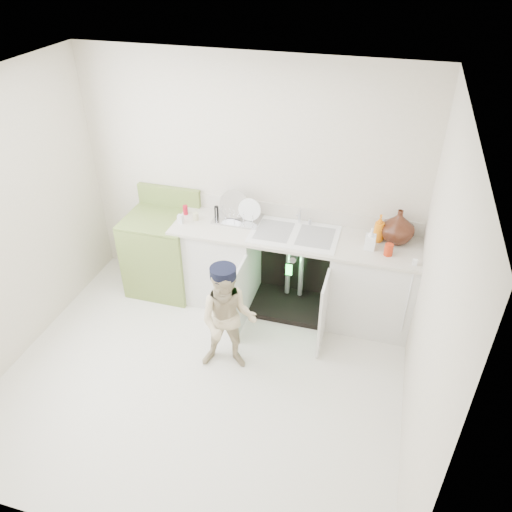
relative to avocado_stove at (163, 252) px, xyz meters
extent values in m
plane|color=beige|center=(0.88, -1.18, -0.45)|extent=(3.50, 3.50, 0.00)
cube|color=beige|center=(0.88, 0.32, 0.80)|extent=(3.50, 2.50, 0.02)
cube|color=beige|center=(0.88, -2.68, 0.80)|extent=(3.50, 2.50, 0.02)
cube|color=beige|center=(-0.87, -1.18, 0.80)|extent=(2.50, 3.00, 0.02)
cube|color=beige|center=(2.63, -1.18, 0.80)|extent=(2.50, 3.00, 0.02)
plane|color=white|center=(0.88, -1.18, 2.05)|extent=(3.50, 3.50, 0.00)
cube|color=silver|center=(0.63, 0.02, -0.02)|extent=(0.80, 0.60, 0.86)
cube|color=silver|center=(2.23, 0.02, -0.02)|extent=(0.80, 0.60, 0.86)
cube|color=black|center=(1.43, 0.29, -0.02)|extent=(0.80, 0.06, 0.86)
cube|color=black|center=(1.43, 0.02, -0.42)|extent=(0.80, 0.60, 0.06)
cylinder|color=gray|center=(1.36, 0.12, 0.00)|extent=(0.05, 0.05, 0.70)
cylinder|color=gray|center=(1.50, 0.12, 0.00)|extent=(0.05, 0.05, 0.70)
cylinder|color=gray|center=(1.43, 0.07, 0.17)|extent=(0.07, 0.18, 0.07)
cube|color=silver|center=(1.03, -0.48, -0.05)|extent=(0.03, 0.40, 0.76)
cube|color=silver|center=(1.83, -0.48, -0.05)|extent=(0.02, 0.40, 0.76)
cube|color=beige|center=(1.43, 0.02, 0.43)|extent=(2.44, 0.64, 0.03)
cube|color=beige|center=(1.43, 0.31, 0.52)|extent=(2.44, 0.02, 0.15)
cube|color=white|center=(1.43, 0.02, 0.44)|extent=(0.85, 0.55, 0.02)
cube|color=gray|center=(1.23, 0.02, 0.45)|extent=(0.34, 0.40, 0.01)
cube|color=gray|center=(1.64, 0.02, 0.45)|extent=(0.34, 0.40, 0.01)
cylinder|color=silver|center=(1.43, 0.24, 0.54)|extent=(0.03, 0.03, 0.17)
cylinder|color=silver|center=(1.43, 0.18, 0.61)|extent=(0.02, 0.14, 0.02)
cylinder|color=silver|center=(1.54, 0.24, 0.49)|extent=(0.04, 0.04, 0.06)
cylinder|color=white|center=(2.56, -0.29, 0.10)|extent=(0.01, 0.01, 0.70)
cube|color=white|center=(2.56, -0.20, 0.48)|extent=(0.04, 0.02, 0.06)
cube|color=silver|center=(0.81, 0.14, 0.46)|extent=(0.47, 0.32, 0.02)
cylinder|color=silver|center=(0.77, 0.16, 0.54)|extent=(0.30, 0.11, 0.29)
cylinder|color=white|center=(0.94, 0.14, 0.53)|extent=(0.23, 0.06, 0.23)
cylinder|color=silver|center=(0.62, 0.04, 0.54)|extent=(0.01, 0.01, 0.14)
cylinder|color=silver|center=(0.72, 0.04, 0.54)|extent=(0.01, 0.01, 0.14)
cylinder|color=silver|center=(0.81, 0.04, 0.54)|extent=(0.01, 0.01, 0.14)
cylinder|color=silver|center=(0.91, 0.04, 0.54)|extent=(0.01, 0.01, 0.14)
cylinder|color=silver|center=(1.00, 0.04, 0.54)|extent=(0.01, 0.01, 0.14)
imported|color=#422B13|center=(2.38, 0.16, 0.61)|extent=(0.32, 0.32, 0.33)
imported|color=orange|center=(2.21, 0.12, 0.59)|extent=(0.11, 0.11, 0.27)
imported|color=white|center=(2.15, -0.04, 0.55)|extent=(0.09, 0.10, 0.21)
cylinder|color=#B52B0F|center=(2.32, -0.10, 0.50)|extent=(0.08, 0.08, 0.11)
cylinder|color=#AA0E21|center=(0.26, 0.10, 0.50)|extent=(0.05, 0.05, 0.10)
cylinder|color=#C5C090|center=(0.40, 0.02, 0.49)|extent=(0.06, 0.06, 0.08)
cylinder|color=black|center=(0.59, 0.14, 0.51)|extent=(0.04, 0.04, 0.12)
cube|color=silver|center=(0.28, -0.08, 0.49)|extent=(0.05, 0.05, 0.09)
cube|color=olive|center=(0.00, -0.01, -0.03)|extent=(0.70, 0.65, 0.85)
cube|color=olive|center=(0.00, -0.01, 0.41)|extent=(0.70, 0.65, 0.02)
cube|color=olive|center=(0.00, 0.28, 0.53)|extent=(0.70, 0.06, 0.22)
cylinder|color=black|center=(-0.18, -0.17, 0.41)|extent=(0.16, 0.16, 0.02)
cylinder|color=silver|center=(-0.18, -0.17, 0.42)|extent=(0.19, 0.19, 0.01)
cylinder|color=black|center=(-0.18, 0.15, 0.41)|extent=(0.16, 0.16, 0.02)
cylinder|color=silver|center=(-0.18, 0.15, 0.42)|extent=(0.19, 0.19, 0.01)
cylinder|color=black|center=(0.18, -0.17, 0.41)|extent=(0.16, 0.16, 0.02)
cylinder|color=silver|center=(0.18, -0.17, 0.42)|extent=(0.19, 0.19, 0.01)
cylinder|color=black|center=(0.18, 0.15, 0.41)|extent=(0.16, 0.16, 0.02)
cylinder|color=silver|center=(0.18, 0.15, 0.42)|extent=(0.19, 0.19, 0.01)
imported|color=beige|center=(1.07, -0.96, 0.08)|extent=(0.58, 0.49, 1.06)
cylinder|color=black|center=(1.07, -0.96, 0.58)|extent=(0.26, 0.26, 0.09)
cube|color=black|center=(1.05, -0.86, 0.54)|extent=(0.18, 0.12, 0.01)
cube|color=black|center=(1.46, -0.32, 0.27)|extent=(0.07, 0.01, 0.14)
cube|color=#26F23F|center=(1.46, -0.33, 0.27)|extent=(0.06, 0.00, 0.12)
camera|label=1|loc=(2.21, -4.06, 2.96)|focal=35.00mm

